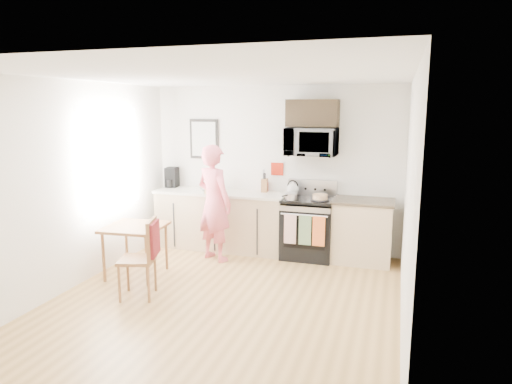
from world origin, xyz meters
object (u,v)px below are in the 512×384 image
(person, at_px, (214,203))
(cake, at_px, (320,197))
(range, at_px, (308,229))
(chair, at_px, (148,248))
(microwave, at_px, (312,142))
(dining_table, at_px, (135,232))

(person, distance_m, cake, 1.56)
(range, xyz_separation_m, cake, (0.19, -0.12, 0.53))
(cake, bearing_deg, range, 146.67)
(chair, bearing_deg, person, 64.93)
(microwave, relative_size, dining_table, 1.02)
(range, height_order, person, person)
(dining_table, distance_m, cake, 2.66)
(person, height_order, chair, person)
(microwave, distance_m, chair, 2.89)
(range, xyz_separation_m, person, (-1.32, -0.53, 0.43))
(chair, xyz_separation_m, cake, (1.73, 1.94, 0.35))
(dining_table, bearing_deg, chair, -47.30)
(chair, bearing_deg, cake, 31.38)
(dining_table, bearing_deg, range, 35.26)
(person, xyz_separation_m, chair, (-0.22, -1.53, -0.25))
(range, xyz_separation_m, microwave, (-0.00, 0.10, 1.32))
(dining_table, xyz_separation_m, cake, (2.27, 1.35, 0.35))
(microwave, bearing_deg, range, -89.94)
(range, height_order, microwave, microwave)
(microwave, distance_m, cake, 0.85)
(chair, height_order, cake, cake)
(dining_table, bearing_deg, person, 51.21)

